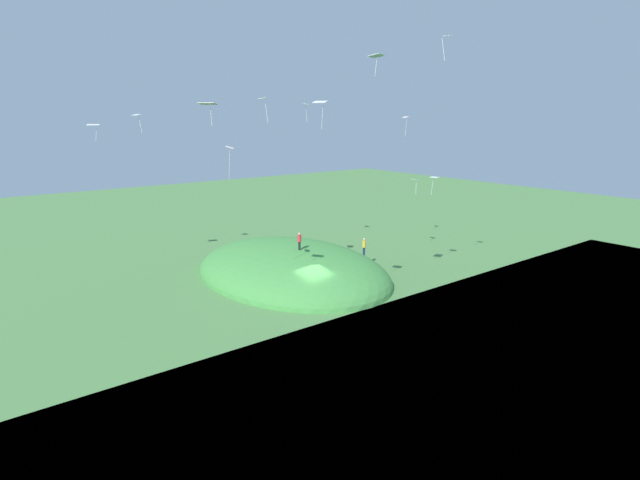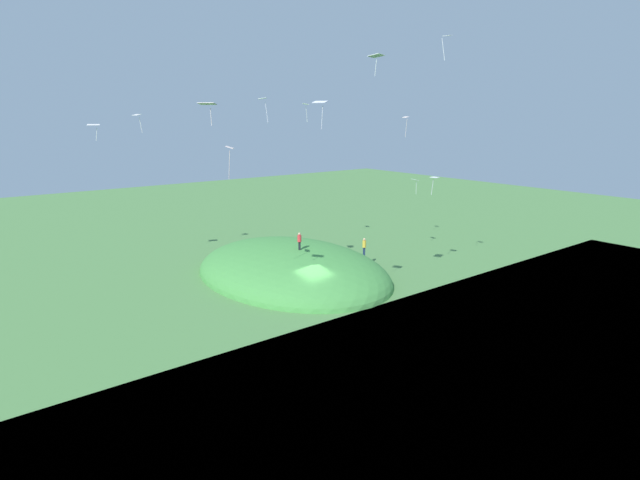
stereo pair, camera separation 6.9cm
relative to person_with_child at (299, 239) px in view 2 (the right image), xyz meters
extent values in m
plane|color=#4B7D41|center=(-4.78, 1.86, -3.92)|extent=(160.00, 160.00, 0.00)
ellipsoid|color=#41893F|center=(1.84, -0.33, -3.92)|extent=(22.49, 16.29, 5.86)
cube|color=black|center=(0.00, 0.00, -0.64)|extent=(0.22, 0.23, 0.78)
cylinder|color=red|center=(0.00, 0.00, 0.06)|extent=(0.52, 0.52, 0.62)
sphere|color=tan|center=(0.00, 0.00, 0.49)|extent=(0.23, 0.23, 0.23)
cube|color=navy|center=(-0.60, -7.57, -2.30)|extent=(0.17, 0.23, 0.87)
cylinder|color=gold|center=(-0.60, -7.57, -1.52)|extent=(0.47, 0.47, 0.69)
sphere|color=tan|center=(-0.60, -7.57, -1.04)|extent=(0.26, 0.26, 0.26)
cube|color=white|center=(-11.41, 1.73, 14.80)|extent=(1.20, 1.38, 0.15)
cylinder|color=white|center=(-11.64, 1.98, 14.00)|extent=(0.16, 0.04, 1.01)
cube|color=white|center=(-0.57, -14.77, 4.45)|extent=(0.88, 0.70, 0.18)
cylinder|color=white|center=(-0.70, -14.87, 3.57)|extent=(0.07, 0.05, 1.38)
cube|color=white|center=(12.64, 9.81, 11.15)|extent=(0.93, 0.79, 0.13)
cylinder|color=white|center=(12.61, 9.53, 10.20)|extent=(0.22, 0.15, 1.48)
cube|color=white|center=(-10.22, 5.47, 11.84)|extent=(1.09, 0.99, 0.16)
cylinder|color=white|center=(-10.32, 5.37, 10.86)|extent=(0.22, 0.07, 1.49)
cube|color=white|center=(-1.27, 4.34, 12.35)|extent=(1.17, 1.10, 0.12)
cylinder|color=white|center=(-1.56, 4.15, 11.28)|extent=(0.18, 0.16, 1.66)
cube|color=silver|center=(5.88, -5.06, 12.23)|extent=(0.95, 0.82, 0.14)
cylinder|color=silver|center=(5.99, -5.27, 11.22)|extent=(0.07, 0.22, 1.62)
cube|color=white|center=(-6.57, -10.67, 5.54)|extent=(0.80, 0.59, 0.05)
cylinder|color=white|center=(-6.37, -10.65, 4.61)|extent=(0.10, 0.15, 1.48)
cube|color=white|center=(-8.34, 12.41, 11.65)|extent=(1.20, 1.21, 0.12)
cylinder|color=white|center=(-8.42, 12.24, 10.89)|extent=(0.04, 0.07, 1.02)
cube|color=white|center=(12.45, 13.81, 10.26)|extent=(1.03, 1.23, 0.11)
cylinder|color=white|center=(12.38, 13.64, 9.41)|extent=(0.08, 0.20, 1.17)
cube|color=#F6DAD2|center=(0.63, -14.20, 10.94)|extent=(0.64, 0.45, 0.14)
cylinder|color=#F6DAD2|center=(0.41, -14.13, 9.83)|extent=(0.31, 0.15, 1.90)
cube|color=white|center=(-11.39, -5.43, 16.69)|extent=(0.67, 0.51, 0.09)
cylinder|color=white|center=(-11.23, -5.18, 15.74)|extent=(0.26, 0.19, 1.56)
cube|color=#F4D9D1|center=(-5.31, 9.49, 8.88)|extent=(0.94, 0.87, 0.19)
cylinder|color=#F4D9D1|center=(-5.53, 9.69, 7.71)|extent=(0.29, 0.05, 1.94)
camera|label=1|loc=(-36.39, 25.68, 10.79)|focal=27.92mm
camera|label=2|loc=(-36.43, 25.62, 10.79)|focal=27.92mm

